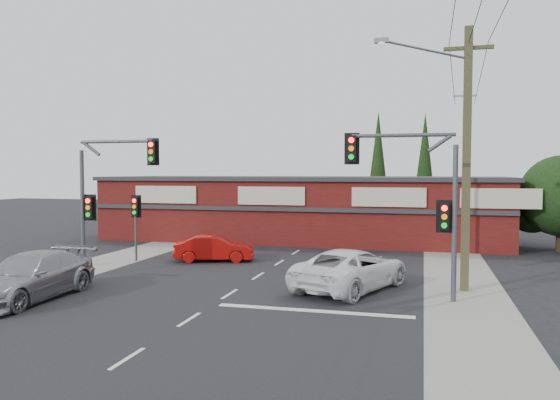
% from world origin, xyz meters
% --- Properties ---
extents(ground, '(120.00, 120.00, 0.00)m').
position_xyz_m(ground, '(0.00, 0.00, 0.00)').
color(ground, black).
rests_on(ground, ground).
extents(road_strip, '(14.00, 70.00, 0.01)m').
position_xyz_m(road_strip, '(0.00, 5.00, 0.01)').
color(road_strip, black).
rests_on(road_strip, ground).
extents(verge_left, '(3.00, 70.00, 0.02)m').
position_xyz_m(verge_left, '(-8.50, 5.00, 0.01)').
color(verge_left, gray).
rests_on(verge_left, ground).
extents(verge_right, '(3.00, 70.00, 0.02)m').
position_xyz_m(verge_right, '(8.50, 5.00, 0.01)').
color(verge_right, gray).
rests_on(verge_right, ground).
extents(stop_line, '(6.50, 0.35, 0.01)m').
position_xyz_m(stop_line, '(3.50, -1.50, 0.01)').
color(stop_line, silver).
rests_on(stop_line, ground).
extents(white_suv, '(4.57, 6.25, 1.58)m').
position_xyz_m(white_suv, '(4.27, 2.15, 0.79)').
color(white_suv, white).
rests_on(white_suv, ground).
extents(silver_suv, '(2.33, 5.67, 1.64)m').
position_xyz_m(silver_suv, '(-6.63, -2.46, 0.82)').
color(silver_suv, '#949799').
rests_on(silver_suv, ground).
extents(red_sedan, '(4.25, 2.48, 1.32)m').
position_xyz_m(red_sedan, '(-3.33, 7.01, 0.66)').
color(red_sedan, '#AA0E0A').
rests_on(red_sedan, ground).
extents(lane_dashes, '(0.12, 45.08, 0.01)m').
position_xyz_m(lane_dashes, '(0.00, 3.74, 0.01)').
color(lane_dashes, silver).
rests_on(lane_dashes, ground).
extents(shop_building, '(27.30, 8.40, 4.22)m').
position_xyz_m(shop_building, '(-0.99, 16.99, 2.13)').
color(shop_building, '#4D110F').
rests_on(shop_building, ground).
extents(conifer_near, '(1.80, 1.80, 9.25)m').
position_xyz_m(conifer_near, '(3.50, 24.00, 5.48)').
color(conifer_near, '#2D2116').
rests_on(conifer_near, ground).
extents(conifer_far, '(1.80, 1.80, 9.25)m').
position_xyz_m(conifer_far, '(7.00, 26.00, 5.48)').
color(conifer_far, '#2D2116').
rests_on(conifer_far, ground).
extents(traffic_mast_left, '(3.77, 0.27, 5.97)m').
position_xyz_m(traffic_mast_left, '(-6.43, 2.00, 3.93)').
color(traffic_mast_left, '#47494C').
rests_on(traffic_mast_left, ground).
extents(traffic_mast_right, '(3.96, 0.27, 5.97)m').
position_xyz_m(traffic_mast_right, '(6.86, 1.00, 3.95)').
color(traffic_mast_right, '#47494C').
rests_on(traffic_mast_right, ground).
extents(pedestal_signal, '(0.55, 0.27, 3.38)m').
position_xyz_m(pedestal_signal, '(-7.20, 6.01, 2.41)').
color(pedestal_signal, '#47494C').
rests_on(pedestal_signal, ground).
extents(utility_pole, '(4.38, 0.59, 10.00)m').
position_xyz_m(utility_pole, '(8.36, 2.99, 5.40)').
color(utility_pole, brown).
rests_on(utility_pole, ground).
extents(steel_pole, '(1.20, 0.16, 9.00)m').
position_xyz_m(steel_pole, '(9.00, 12.00, 4.70)').
color(steel_pole, gray).
rests_on(steel_pole, ground).
extents(power_lines, '(2.01, 29.00, 1.22)m').
position_xyz_m(power_lines, '(8.47, -2.47, 9.04)').
color(power_lines, black).
rests_on(power_lines, ground).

